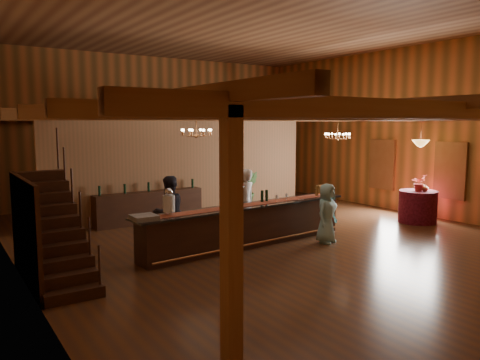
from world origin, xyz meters
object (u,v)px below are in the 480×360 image
pendant_lamp (421,143)px  floor_plant (248,191)px  bartender (245,202)px  beverage_dispenser (169,202)px  tasting_bar (248,225)px  guest (327,213)px  chandelier_right (337,136)px  raffle_drum (320,189)px  staff_second (169,212)px  round_table (418,207)px  chandelier_left (196,132)px  backbar_shelf (149,207)px

pendant_lamp → floor_plant: pendant_lamp is taller
bartender → beverage_dispenser: bearing=5.6°
tasting_bar → guest: bearing=-30.2°
pendant_lamp → chandelier_right: bearing=125.0°
raffle_drum → floor_plant: 3.82m
staff_second → floor_plant: (4.40, 3.06, -0.21)m
round_table → staff_second: 7.69m
tasting_bar → pendant_lamp: pendant_lamp is taller
tasting_bar → chandelier_left: bearing=107.6°
tasting_bar → chandelier_left: size_ratio=7.60×
round_table → pendant_lamp: pendant_lamp is taller
staff_second → tasting_bar: bearing=141.1°
chandelier_right → beverage_dispenser: bearing=-167.0°
pendant_lamp → staff_second: bearing=168.9°
beverage_dispenser → round_table: 8.03m
bartender → guest: bearing=111.9°
staff_second → floor_plant: bearing=-157.5°
floor_plant → round_table: bearing=-55.4°
beverage_dispenser → staff_second: 1.14m
pendant_lamp → guest: bearing=-176.3°
bartender → raffle_drum: bearing=145.6°
floor_plant → tasting_bar: bearing=-124.4°
backbar_shelf → chandelier_right: bearing=-26.5°
beverage_dispenser → pendant_lamp: size_ratio=0.67×
staff_second → floor_plant: staff_second is taller
pendant_lamp → backbar_shelf: bearing=146.5°
beverage_dispenser → chandelier_left: 2.67m
pendant_lamp → staff_second: size_ratio=0.51×
round_table → guest: (-4.03, -0.26, 0.27)m
staff_second → backbar_shelf: bearing=-116.1°
tasting_bar → bartender: 1.07m
raffle_drum → chandelier_left: chandelier_left is taller
pendant_lamp → guest: pendant_lamp is taller
beverage_dispenser → chandelier_left: bearing=46.0°
chandelier_left → pendant_lamp: bearing=-18.2°
backbar_shelf → pendant_lamp: bearing=-35.3°
raffle_drum → beverage_dispenser: bearing=-176.9°
pendant_lamp → bartender: pendant_lamp is taller
raffle_drum → tasting_bar: bearing=-176.8°
raffle_drum → pendant_lamp: 3.60m
raffle_drum → guest: bearing=-125.7°
chandelier_right → staff_second: (-6.12, -0.55, -1.73)m
chandelier_left → staff_second: 2.28m
chandelier_right → pendant_lamp: 2.48m
tasting_bar → backbar_shelf: (-0.97, 3.88, -0.04)m
chandelier_left → floor_plant: size_ratio=0.60×
pendant_lamp → floor_plant: bearing=124.6°
chandelier_left → guest: size_ratio=0.53×
tasting_bar → round_table: size_ratio=5.45×
bartender → chandelier_right: bearing=173.2°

